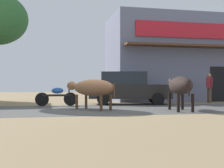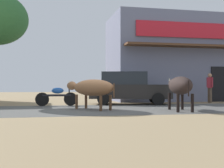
# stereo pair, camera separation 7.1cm
# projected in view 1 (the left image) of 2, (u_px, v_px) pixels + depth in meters

# --- Properties ---
(ground) EXTENTS (80.00, 80.00, 0.00)m
(ground) POSITION_uv_depth(u_px,v_px,m) (94.00, 109.00, 12.03)
(ground) COLOR #957E59
(asphalt_road) EXTENTS (72.00, 5.50, 0.00)m
(asphalt_road) POSITION_uv_depth(u_px,v_px,m) (94.00, 109.00, 12.03)
(asphalt_road) COLOR #504F4C
(asphalt_road) RESTS_ON ground
(storefront_right_club) EXTENTS (8.88, 5.43, 5.42)m
(storefront_right_club) POSITION_uv_depth(u_px,v_px,m) (177.00, 59.00, 20.19)
(storefront_right_club) COLOR slate
(storefront_right_club) RESTS_ON ground
(parked_hatchback_car) EXTENTS (4.38, 2.73, 1.64)m
(parked_hatchback_car) POSITION_uv_depth(u_px,v_px,m) (128.00, 88.00, 15.59)
(parked_hatchback_car) COLOR black
(parked_hatchback_car) RESTS_ON ground
(parked_motorcycle) EXTENTS (1.94, 0.27, 1.06)m
(parked_motorcycle) POSITION_uv_depth(u_px,v_px,m) (57.00, 96.00, 14.15)
(parked_motorcycle) COLOR black
(parked_motorcycle) RESTS_ON ground
(cow_near_brown) EXTENTS (1.91, 2.55, 1.18)m
(cow_near_brown) POSITION_uv_depth(u_px,v_px,m) (92.00, 88.00, 11.93)
(cow_near_brown) COLOR #8D5E3D
(cow_near_brown) RESTS_ON ground
(cow_far_dark) EXTENTS (1.03, 2.56, 1.28)m
(cow_far_dark) POSITION_uv_depth(u_px,v_px,m) (180.00, 86.00, 11.35)
(cow_far_dark) COLOR #2C201E
(cow_far_dark) RESTS_ON ground
(pedestrian_by_shop) EXTENTS (0.43, 0.61, 1.63)m
(pedestrian_by_shop) POSITION_uv_depth(u_px,v_px,m) (209.00, 86.00, 16.86)
(pedestrian_by_shop) COLOR brown
(pedestrian_by_shop) RESTS_ON ground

